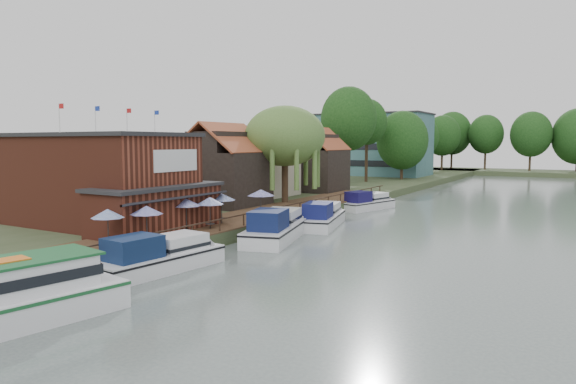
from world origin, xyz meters
The scene contains 27 objects.
ground centered at (0.00, 0.00, 0.00)m, with size 260.00×260.00×0.00m, color #4F5B59.
land_bank centered at (-30.00, 35.00, 0.50)m, with size 50.00×140.00×1.00m, color #384728.
quay_deck centered at (-8.00, 10.00, 1.05)m, with size 6.00×50.00×0.10m, color #47301E.
quay_rail centered at (-5.30, 10.50, 1.50)m, with size 0.20×49.00×1.00m, color black, non-canonical shape.
pub centered at (-14.00, -1.00, 4.65)m, with size 20.00×11.00×7.30m, color maroon, non-canonical shape.
hotel_block centered at (-22.00, 70.00, 7.15)m, with size 25.40×12.40×12.30m, color #38666B, non-canonical shape.
cottage_a centered at (-15.00, 14.00, 5.25)m, with size 8.60×7.60×8.50m, color black, non-canonical shape.
cottage_b centered at (-18.00, 24.00, 5.25)m, with size 9.60×8.60×8.50m, color beige, non-canonical shape.
cottage_c centered at (-14.00, 33.00, 5.25)m, with size 7.60×7.60×8.50m, color black, non-canonical shape.
willow centered at (-10.50, 19.00, 6.21)m, with size 8.60×8.60×10.43m, color #476B2D, non-canonical shape.
umbrella_0 centered at (-7.59, -7.07, 2.29)m, with size 2.01×2.01×2.38m, color #1B4097, non-canonical shape.
umbrella_1 centered at (-6.73, -4.71, 2.29)m, with size 2.10×2.10×2.38m, color navy, non-canonical shape.
umbrella_2 centered at (-7.43, -0.17, 2.29)m, with size 2.15×2.15×2.38m, color navy, non-canonical shape.
umbrella_3 centered at (-6.55, 1.46, 2.29)m, with size 2.06×2.06×2.38m, color navy, non-canonical shape.
umbrella_4 centered at (-7.50, 4.09, 2.29)m, with size 2.25×2.25×2.38m, color navy, non-canonical shape.
umbrella_5 centered at (-6.71, 8.56, 2.29)m, with size 2.41×2.41×2.38m, color navy, non-canonical shape.
cruiser_0 centered at (-3.80, -6.63, 1.16)m, with size 3.11×9.64×2.33m, color silver, non-canonical shape.
cruiser_1 centered at (-2.99, 5.06, 1.29)m, with size 3.41×10.53×2.58m, color silver, non-canonical shape.
cruiser_2 centered at (-2.78, 12.60, 1.17)m, with size 3.14×9.71×2.35m, color silver, non-canonical shape.
cruiser_3 centered at (-3.73, 25.80, 1.06)m, with size 2.88×8.93×2.13m, color silver, non-canonical shape.
swan centered at (-4.00, -9.62, 0.22)m, with size 0.44×0.44×0.44m, color white.
bank_tree_0 centered at (-14.08, 43.87, 8.47)m, with size 8.45×8.45×14.93m, color #143811, non-canonical shape.
bank_tree_1 centered at (-14.31, 51.82, 7.85)m, with size 6.62×6.62×13.70m, color #143811, non-canonical shape.
bank_tree_2 centered at (-10.87, 59.86, 7.03)m, with size 8.98×8.98×12.06m, color #143811, non-canonical shape.
bank_tree_3 centered at (-12.70, 78.22, 6.88)m, with size 7.10×7.10×11.76m, color #143811, non-canonical shape.
bank_tree_4 centered at (-16.56, 85.80, 7.63)m, with size 6.56×6.56×13.26m, color #143811, non-canonical shape.
bank_tree_5 centered at (-12.46, 94.84, 7.45)m, with size 8.33×8.33×12.90m, color #143811, non-canonical shape.
Camera 1 is at (17.64, -28.22, 7.52)m, focal length 32.00 mm.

